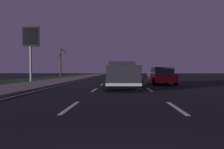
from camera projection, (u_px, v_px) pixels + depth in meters
name	position (u px, v px, depth m)	size (l,w,h in m)	color
ground	(122.00, 80.00, 28.38)	(144.00, 144.00, 0.00)	black
sidewalk_shoulder	(68.00, 79.00, 28.71)	(108.00, 4.00, 0.12)	slate
grass_verge	(33.00, 79.00, 28.94)	(108.00, 6.00, 0.01)	#1E3819
lane_markings	(102.00, 79.00, 31.70)	(108.78, 7.04, 0.01)	silver
pickup_truck	(122.00, 74.00, 13.99)	(5.48, 2.38, 1.87)	#232328
sedan_white	(123.00, 73.00, 36.41)	(4.41, 2.04, 1.54)	silver
sedan_red	(161.00, 76.00, 18.30)	(4.44, 2.08, 1.54)	maroon
gas_price_sign	(31.00, 41.00, 22.64)	(0.27, 1.90, 6.10)	#99999E
bare_tree_far	(61.00, 62.00, 37.14)	(1.74, 1.58, 5.47)	#423323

